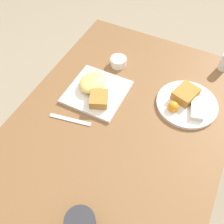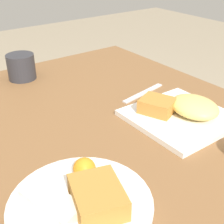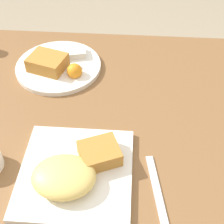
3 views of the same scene
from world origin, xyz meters
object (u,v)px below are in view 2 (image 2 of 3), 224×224
object	(u,v)px
plate_square_near	(182,112)
plate_oval_far	(82,200)
butter_knife	(143,93)
coffee_mug	(21,67)

from	to	relation	value
plate_square_near	plate_oval_far	bearing A→B (deg)	106.47
butter_knife	coffee_mug	bearing A→B (deg)	-63.23
plate_square_near	butter_knife	world-z (taller)	plate_square_near
plate_square_near	plate_oval_far	world-z (taller)	plate_square_near
coffee_mug	plate_oval_far	bearing A→B (deg)	166.88
plate_oval_far	coffee_mug	world-z (taller)	coffee_mug
plate_square_near	plate_oval_far	size ratio (longest dim) A/B	0.95
plate_square_near	plate_oval_far	xyz separation A→B (m)	(-0.11, 0.37, -0.01)
plate_square_near	coffee_mug	xyz separation A→B (m)	(0.50, 0.23, 0.02)
plate_square_near	butter_knife	size ratio (longest dim) A/B	1.38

